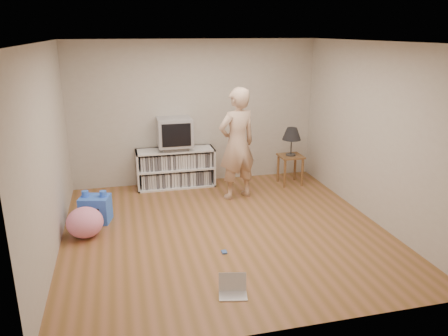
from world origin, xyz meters
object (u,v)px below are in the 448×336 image
dvd_deck (175,147)px  table_lamp (292,134)px  person (237,144)px  laptop (233,289)px  plush_pink (85,222)px  crt_tv (174,132)px  side_table (290,162)px  plush_blue (96,209)px  media_unit (176,168)px

dvd_deck → table_lamp: (2.08, -0.37, 0.21)m
table_lamp → person: bearing=-159.4°
laptop → plush_pink: 2.44m
crt_tv → side_table: bearing=-10.0°
table_lamp → dvd_deck: bearing=169.9°
crt_tv → dvd_deck: bearing=90.0°
dvd_deck → side_table: dvd_deck is taller
table_lamp → side_table: bearing=0.0°
dvd_deck → plush_pink: 2.36m
crt_tv → side_table: crt_tv is taller
table_lamp → laptop: size_ratio=1.49×
side_table → plush_blue: (-3.45, -0.90, -0.21)m
side_table → table_lamp: (-0.00, 0.00, 0.53)m
plush_pink → plush_blue: bearing=75.6°
dvd_deck → table_lamp: 2.12m
dvd_deck → person: person is taller
side_table → table_lamp: table_lamp is taller
plush_blue → plush_pink: bearing=-89.9°
media_unit → plush_pink: bearing=-130.4°
table_lamp → laptop: 3.85m
media_unit → crt_tv: crt_tv is taller
plush_blue → plush_pink: plush_blue is taller
dvd_deck → person: 1.24m
dvd_deck → crt_tv: 0.29m
media_unit → laptop: bearing=-88.0°
side_table → plush_blue: 3.57m
dvd_deck → side_table: 2.13m
media_unit → plush_pink: (-1.50, -1.77, -0.14)m
dvd_deck → plush_pink: (-1.50, -1.75, -0.52)m
dvd_deck → crt_tv: crt_tv is taller
media_unit → plush_pink: 2.32m
person → laptop: bearing=56.8°
laptop → plush_blue: size_ratio=0.71×
table_lamp → plush_pink: table_lamp is taller
dvd_deck → plush_pink: size_ratio=0.90×
crt_tv → table_lamp: crt_tv is taller
table_lamp → laptop: bearing=-121.4°
side_table → plush_pink: (-3.58, -1.38, -0.20)m
media_unit → person: bearing=-41.2°
media_unit → plush_blue: (-1.38, -1.28, -0.14)m
table_lamp → person: size_ratio=0.27×
media_unit → laptop: media_unit is taller
laptop → plush_blue: (-1.50, 2.30, 0.15)m
crt_tv → side_table: 2.19m
plush_blue → person: bearing=26.0°
table_lamp → plush_pink: size_ratio=1.03×
side_table → plush_pink: bearing=-158.9°
crt_tv → plush_pink: crt_tv is taller
crt_tv → table_lamp: (2.08, -0.37, -0.08)m
dvd_deck → crt_tv: bearing=-90.0°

